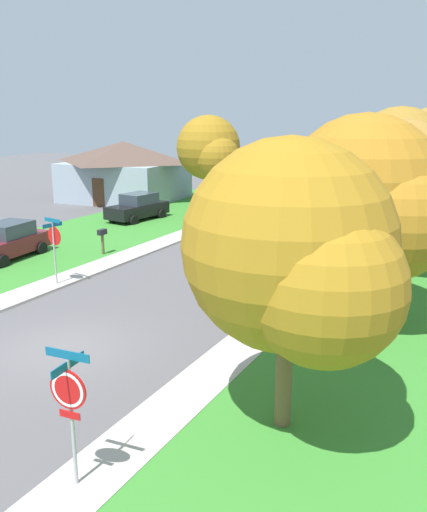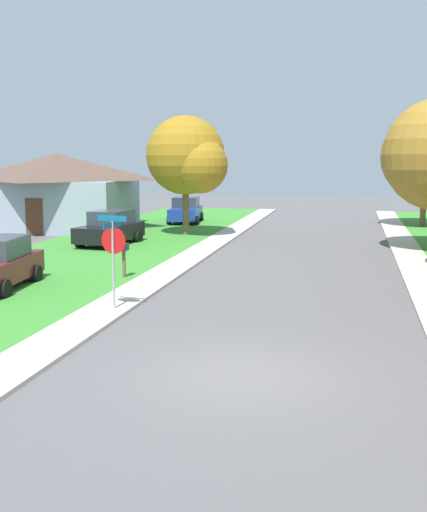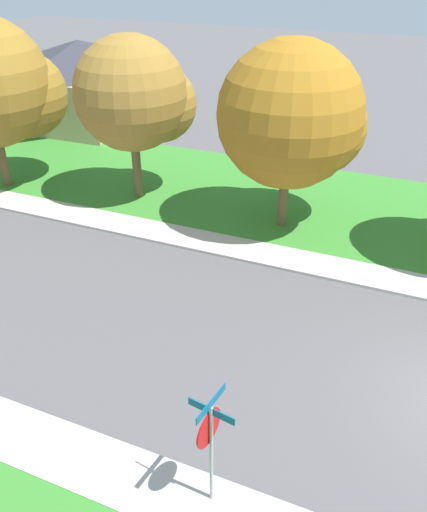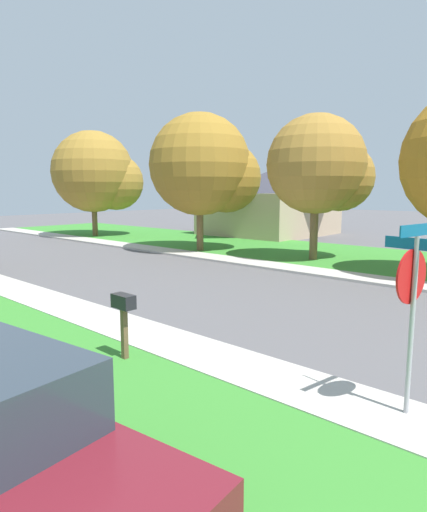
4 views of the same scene
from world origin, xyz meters
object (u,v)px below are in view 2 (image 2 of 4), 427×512
object	(u,v)px
car_black_far_down_street	(110,228)
house_left_setback	(58,190)
car_blue_across_road	(186,210)
tree_corner_large	(189,158)
stop_sign_far_corner	(113,247)
mailbox	(124,252)

from	to	relation	value
car_black_far_down_street	house_left_setback	size ratio (longest dim) A/B	0.47
car_black_far_down_street	car_blue_across_road	size ratio (longest dim) A/B	1.00
tree_corner_large	house_left_setback	size ratio (longest dim) A/B	0.69
stop_sign_far_corner	house_left_setback	xyz separation A→B (m)	(-11.09, 19.33, 0.49)
car_blue_across_road	tree_corner_large	distance (m)	7.76
stop_sign_far_corner	tree_corner_large	size ratio (longest dim) A/B	0.42
car_black_far_down_street	car_blue_across_road	xyz separation A→B (m)	(0.93, 11.16, 0.00)
stop_sign_far_corner	car_blue_across_road	distance (m)	24.29
stop_sign_far_corner	tree_corner_large	distance (m)	17.55
car_black_far_down_street	mailbox	distance (m)	8.92
house_left_setback	mailbox	bearing A→B (deg)	-56.64
house_left_setback	tree_corner_large	bearing A→B (deg)	-13.28
car_black_far_down_street	house_left_setback	world-z (taller)	house_left_setback
house_left_setback	mailbox	size ratio (longest dim) A/B	7.30
car_blue_across_road	mailbox	size ratio (longest dim) A/B	3.43
tree_corner_large	mailbox	bearing A→B (deg)	-86.34
car_black_far_down_street	car_blue_across_road	distance (m)	11.20
tree_corner_large	mailbox	distance (m)	13.06
car_black_far_down_street	tree_corner_large	xyz separation A→B (m)	(2.91, 4.49, 3.45)
tree_corner_large	car_blue_across_road	bearing A→B (deg)	106.49
car_blue_across_road	tree_corner_large	world-z (taller)	tree_corner_large
house_left_setback	car_black_far_down_street	bearing A→B (deg)	-47.84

